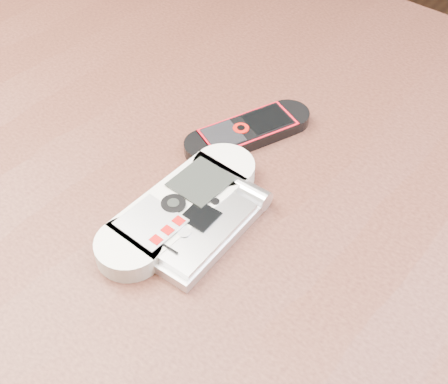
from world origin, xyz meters
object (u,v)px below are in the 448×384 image
Objects in this scene: table at (220,271)px; nokia_white at (179,207)px; motorola_razr at (198,225)px; nokia_black_red at (248,131)px.

nokia_white reaches higher than table.
motorola_razr is at bearing -74.62° from table.
motorola_razr is (0.01, -0.04, 0.11)m from table.
nokia_black_red is (-0.02, 0.11, -0.00)m from nokia_white.
table is 10.12× the size of motorola_razr.
nokia_white is 0.03m from motorola_razr.
table is at bearing 103.27° from motorola_razr.
table is 0.14m from nokia_black_red.
nokia_white and motorola_razr have the same top height.
nokia_black_red is 1.10× the size of motorola_razr.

